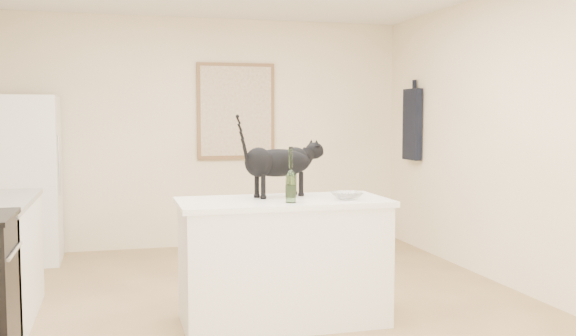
% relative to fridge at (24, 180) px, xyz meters
% --- Properties ---
extents(floor, '(5.50, 5.50, 0.00)m').
position_rel_fridge_xyz_m(floor, '(1.95, -2.35, -0.85)').
color(floor, tan).
rests_on(floor, ground).
extents(wall_back, '(4.50, 0.00, 4.50)m').
position_rel_fridge_xyz_m(wall_back, '(1.95, 0.40, 0.45)').
color(wall_back, '#FFEDC5').
rests_on(wall_back, ground).
extents(wall_front, '(4.50, 0.00, 4.50)m').
position_rel_fridge_xyz_m(wall_front, '(1.95, -5.10, 0.45)').
color(wall_front, '#FFEDC5').
rests_on(wall_front, ground).
extents(wall_right, '(0.00, 5.50, 5.50)m').
position_rel_fridge_xyz_m(wall_right, '(4.20, -2.35, 0.45)').
color(wall_right, '#FFEDC5').
rests_on(wall_right, ground).
extents(island_base, '(1.44, 0.67, 0.86)m').
position_rel_fridge_xyz_m(island_base, '(2.05, -2.55, -0.42)').
color(island_base, white).
rests_on(island_base, floor).
extents(island_top, '(1.50, 0.70, 0.04)m').
position_rel_fridge_xyz_m(island_top, '(2.05, -2.55, 0.03)').
color(island_top, white).
rests_on(island_top, island_base).
extents(fridge, '(0.68, 0.68, 1.70)m').
position_rel_fridge_xyz_m(fridge, '(0.00, 0.00, 0.00)').
color(fridge, white).
rests_on(fridge, floor).
extents(artwork_frame, '(0.90, 0.03, 1.10)m').
position_rel_fridge_xyz_m(artwork_frame, '(2.25, 0.37, 0.70)').
color(artwork_frame, brown).
rests_on(artwork_frame, wall_back).
extents(artwork_canvas, '(0.82, 0.00, 1.02)m').
position_rel_fridge_xyz_m(artwork_canvas, '(2.25, 0.35, 0.70)').
color(artwork_canvas, beige).
rests_on(artwork_canvas, wall_back).
extents(hanging_garment, '(0.08, 0.34, 0.80)m').
position_rel_fridge_xyz_m(hanging_garment, '(4.14, -0.30, 0.55)').
color(hanging_garment, black).
rests_on(hanging_garment, wall_right).
extents(black_cat, '(0.67, 0.37, 0.45)m').
position_rel_fridge_xyz_m(black_cat, '(2.05, -2.41, 0.28)').
color(black_cat, black).
rests_on(black_cat, island_top).
extents(wine_bottle, '(0.08, 0.08, 0.34)m').
position_rel_fridge_xyz_m(wine_bottle, '(2.06, -2.74, 0.22)').
color(wine_bottle, '#316227').
rests_on(wine_bottle, island_top).
extents(glass_bowl, '(0.22, 0.22, 0.05)m').
position_rel_fridge_xyz_m(glass_bowl, '(2.49, -2.67, 0.08)').
color(glass_bowl, white).
rests_on(glass_bowl, island_top).
extents(fridge_paper, '(0.02, 0.13, 0.17)m').
position_rel_fridge_xyz_m(fridge_paper, '(0.34, 0.04, 0.41)').
color(fridge_paper, white).
rests_on(fridge_paper, fridge).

